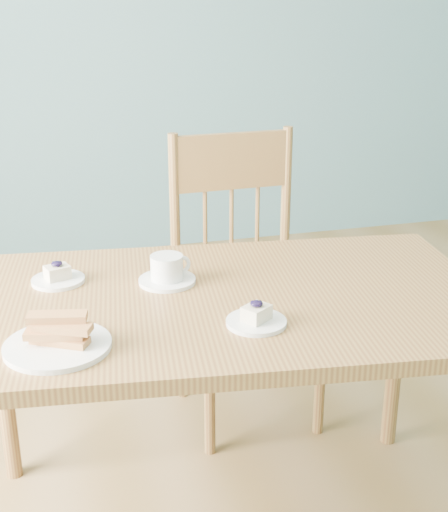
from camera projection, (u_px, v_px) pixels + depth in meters
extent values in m
cube|color=slate|center=(162.00, 10.00, 3.84)|extent=(5.00, 0.01, 2.70)
cube|color=olive|center=(222.00, 303.00, 1.82)|extent=(1.46, 0.95, 0.04)
cylinder|color=olive|center=(3.00, 380.00, 2.17)|extent=(0.05, 0.05, 0.70)
cylinder|color=olive|center=(396.00, 351.00, 2.34)|extent=(0.05, 0.05, 0.70)
cube|color=olive|center=(249.00, 295.00, 2.46)|extent=(0.47, 0.45, 0.04)
cylinder|color=olive|center=(210.00, 394.00, 2.33)|extent=(0.04, 0.04, 0.45)
cylinder|color=olive|center=(320.00, 376.00, 2.44)|extent=(0.04, 0.04, 0.45)
cylinder|color=olive|center=(182.00, 343.00, 2.66)|extent=(0.04, 0.04, 0.45)
cylinder|color=olive|center=(280.00, 329.00, 2.77)|extent=(0.04, 0.04, 0.45)
cylinder|color=olive|center=(175.00, 207.00, 2.48)|extent=(0.04, 0.04, 0.52)
cylinder|color=olive|center=(286.00, 197.00, 2.59)|extent=(0.04, 0.04, 0.52)
cube|color=olive|center=(232.00, 161.00, 2.48)|extent=(0.40, 0.04, 0.20)
cylinder|color=olive|center=(205.00, 232.00, 2.55)|extent=(0.02, 0.02, 0.31)
cylinder|color=olive|center=(231.00, 230.00, 2.57)|extent=(0.02, 0.02, 0.31)
cylinder|color=olive|center=(257.00, 227.00, 2.60)|extent=(0.02, 0.02, 0.31)
cylinder|color=silver|center=(256.00, 322.00, 1.66)|extent=(0.14, 0.14, 0.01)
cube|color=beige|center=(256.00, 313.00, 1.65)|extent=(0.08, 0.08, 0.04)
ellipsoid|color=black|center=(257.00, 303.00, 1.64)|extent=(0.03, 0.03, 0.01)
sphere|color=black|center=(260.00, 303.00, 1.65)|extent=(0.01, 0.01, 0.01)
sphere|color=black|center=(253.00, 303.00, 1.65)|extent=(0.01, 0.01, 0.01)
sphere|color=black|center=(259.00, 305.00, 1.63)|extent=(0.01, 0.01, 0.01)
cylinder|color=silver|center=(58.00, 280.00, 1.89)|extent=(0.14, 0.14, 0.01)
cube|color=beige|center=(57.00, 272.00, 1.89)|extent=(0.07, 0.06, 0.04)
ellipsoid|color=black|center=(57.00, 264.00, 1.88)|extent=(0.03, 0.03, 0.01)
sphere|color=black|center=(60.00, 263.00, 1.88)|extent=(0.01, 0.01, 0.01)
sphere|color=black|center=(54.00, 263.00, 1.88)|extent=(0.01, 0.01, 0.01)
sphere|color=black|center=(58.00, 265.00, 1.87)|extent=(0.01, 0.01, 0.01)
cylinder|color=silver|center=(167.00, 280.00, 1.89)|extent=(0.15, 0.15, 0.01)
cylinder|color=silver|center=(167.00, 267.00, 1.88)|extent=(0.10, 0.10, 0.06)
cylinder|color=#8B613E|center=(166.00, 258.00, 1.87)|extent=(0.07, 0.07, 0.00)
torus|color=silver|center=(182.00, 265.00, 1.90)|extent=(0.05, 0.02, 0.05)
cylinder|color=silver|center=(58.00, 346.00, 1.55)|extent=(0.23, 0.23, 0.01)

